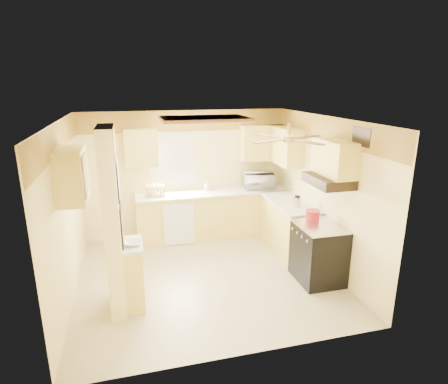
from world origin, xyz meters
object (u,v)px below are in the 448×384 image
object	(u,v)px
microwave	(259,181)
bowl	(133,243)
kettle	(297,202)
stove	(318,253)
dutch_oven	(313,215)

from	to	relation	value
microwave	bowl	size ratio (longest dim) A/B	2.67
bowl	kettle	distance (m)	2.93
stove	kettle	xyz separation A→B (m)	(0.01, 0.85, 0.57)
bowl	kettle	size ratio (longest dim) A/B	1.07
bowl	dutch_oven	world-z (taller)	dutch_oven
stove	dutch_oven	world-z (taller)	dutch_oven
stove	microwave	world-z (taller)	microwave
microwave	bowl	bearing A→B (deg)	49.85
bowl	dutch_oven	xyz separation A→B (m)	(2.78, 0.33, 0.03)
stove	kettle	distance (m)	1.03
bowl	dutch_oven	size ratio (longest dim) A/B	0.94
microwave	stove	bearing A→B (deg)	105.34
stove	microwave	distance (m)	2.23
dutch_oven	kettle	distance (m)	0.58
dutch_oven	bowl	bearing A→B (deg)	-173.19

